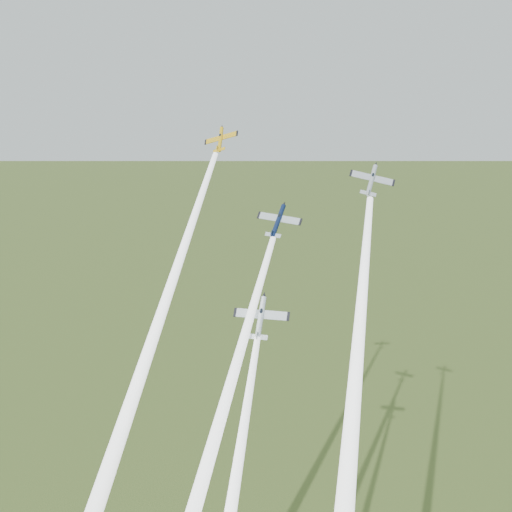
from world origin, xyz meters
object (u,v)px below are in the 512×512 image
at_px(plane_silver_right, 372,180).
at_px(plane_navy, 278,221).
at_px(plane_yellow, 220,139).
at_px(plane_silver_low, 261,318).

bearing_deg(plane_silver_right, plane_navy, 167.87).
xyz_separation_m(plane_navy, plane_silver_right, (14.73, 3.28, 7.58)).
relative_size(plane_yellow, plane_silver_right, 1.01).
distance_m(plane_navy, plane_silver_low, 16.52).
bearing_deg(plane_silver_right, plane_silver_low, -155.97).
height_order(plane_yellow, plane_navy, plane_yellow).
bearing_deg(plane_silver_right, plane_yellow, 149.88).
bearing_deg(plane_navy, plane_silver_low, -83.74).
distance_m(plane_yellow, plane_navy, 21.97).
bearing_deg(plane_silver_low, plane_yellow, 118.33).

